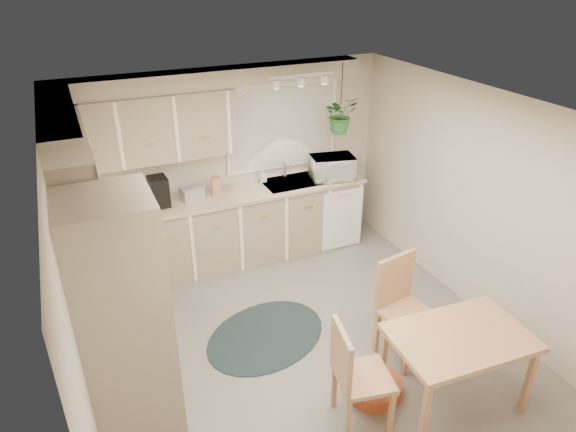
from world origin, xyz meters
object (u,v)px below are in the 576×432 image
object	(u,v)px
chair_left	(364,375)
braided_rug	(266,335)
chair_back	(409,312)
microwave	(332,165)
pet_bed	(373,387)
dining_table	(454,368)

from	to	relation	value
chair_left	braided_rug	xyz separation A→B (m)	(-0.34, 1.30, -0.48)
chair_left	braided_rug	world-z (taller)	chair_left
chair_back	braided_rug	size ratio (longest dim) A/B	0.77
braided_rug	microwave	world-z (taller)	microwave
chair_left	pet_bed	distance (m)	0.53
dining_table	pet_bed	xyz separation A→B (m)	(-0.57, 0.35, -0.30)
braided_rug	chair_back	bearing A→B (deg)	-35.30
chair_back	braided_rug	bearing A→B (deg)	-45.22
braided_rug	microwave	bearing A→B (deg)	43.80
microwave	braided_rug	bearing A→B (deg)	-124.92
chair_back	pet_bed	size ratio (longest dim) A/B	1.98
chair_left	braided_rug	bearing A→B (deg)	-153.80
chair_back	braided_rug	xyz separation A→B (m)	(-1.14, 0.81, -0.51)
chair_left	pet_bed	xyz separation A→B (m)	(0.25, 0.21, -0.42)
dining_table	braided_rug	distance (m)	1.90
dining_table	braided_rug	bearing A→B (deg)	128.79
braided_rug	pet_bed	xyz separation A→B (m)	(0.59, -1.10, 0.05)
microwave	pet_bed	bearing A→B (deg)	-98.83
chair_back	microwave	world-z (taller)	microwave
dining_table	chair_left	bearing A→B (deg)	169.93
chair_left	dining_table	bearing A→B (deg)	91.43
microwave	chair_back	bearing A→B (deg)	-88.54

